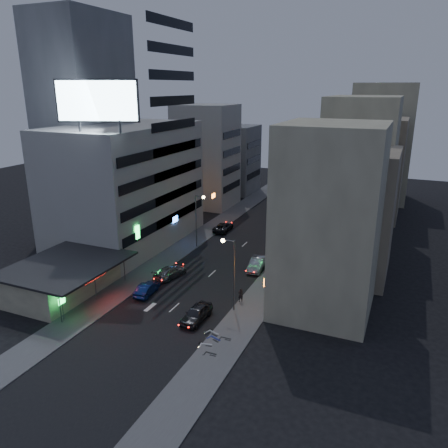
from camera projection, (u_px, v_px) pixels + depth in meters
The scene contains 29 objects.
ground at pixel (155, 325), 44.72m from camera, with size 180.00×180.00×0.00m, color black.
sidewalk_left at pixel (209, 230), 73.99m from camera, with size 4.00×120.00×0.12m, color #4C4C4F.
sidewalk_right at pixel (302, 243), 67.96m from camera, with size 4.00×120.00×0.12m, color #4C4C4F.
food_court at pixel (62, 277), 51.11m from camera, with size 11.00×13.00×3.88m.
white_building at pixel (126, 186), 65.92m from camera, with size 14.00×24.00×18.00m, color #A5A5A0.
grey_tower at pixel (87, 128), 69.51m from camera, with size 10.00×14.00×34.00m, color gray.
shophouse_near at pixel (328, 221), 45.25m from camera, with size 10.00×11.00×20.00m, color beige.
shophouse_mid at pixel (348, 212), 55.73m from camera, with size 11.00×12.00×16.00m, color tan.
shophouse_far at pixel (359, 171), 66.40m from camera, with size 10.00×14.00×22.00m, color beige.
far_left_a at pixel (206, 156), 86.94m from camera, with size 11.00×10.00×20.00m, color #A5A5A0.
far_left_b at pixel (229, 159), 99.27m from camera, with size 12.00×10.00×15.00m, color gray.
far_right_a at pixel (371, 168), 79.95m from camera, with size 11.00×12.00×18.00m, color tan.
far_right_b at pixel (381, 143), 91.11m from camera, with size 12.00×12.00×24.00m, color beige.
billboard at pixel (97, 101), 51.80m from camera, with size 9.52×3.75×6.20m.
street_lamp_right_near at pixel (231, 264), 46.13m from camera, with size 1.60×0.44×8.02m.
street_lamp_left at pixel (198, 213), 64.59m from camera, with size 1.60×0.44×8.02m.
street_lamp_right_far at pixel (305, 194), 75.91m from camera, with size 1.60×0.44×8.02m.
parked_car_right_near at pixel (196, 314), 45.34m from camera, with size 1.90×4.71×1.61m, color #2A2B30.
parked_car_right_mid at pixel (257, 264), 57.99m from camera, with size 1.69×4.85×1.60m, color #A5A6AD.
parked_car_left at pixel (223, 227), 73.44m from camera, with size 2.31×5.02×1.39m, color #232428.
parked_car_right_far at pixel (280, 235), 69.48m from camera, with size 2.16×5.32×1.54m, color #9DA1A5.
road_car_blue at pixel (147, 289), 51.10m from camera, with size 1.47×4.23×1.39m, color navy.
road_car_silver at pixel (170, 272), 55.67m from camera, with size 2.07×5.09×1.48m, color #909398.
person at pixel (241, 295), 49.07m from camera, with size 0.59×0.39×1.62m, color black.
scooter_black_a at pixel (217, 349), 39.50m from camera, with size 1.68×0.56×1.03m, color black, non-canonical shape.
scooter_silver_a at pixel (213, 339), 41.02m from camera, with size 1.71×0.57×1.05m, color #AEAFB6, non-canonical shape.
scooter_blue at pixel (221, 335), 41.62m from camera, with size 1.91×0.64×1.17m, color navy, non-canonical shape.
scooter_black_b at pixel (232, 334), 41.90m from camera, with size 1.67×0.56×1.02m, color black, non-canonical shape.
scooter_silver_b at pixel (220, 329), 42.60m from camera, with size 1.97×0.66×1.20m, color #93969A, non-canonical shape.
Camera 1 is at (22.11, -33.49, 23.40)m, focal length 35.00 mm.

